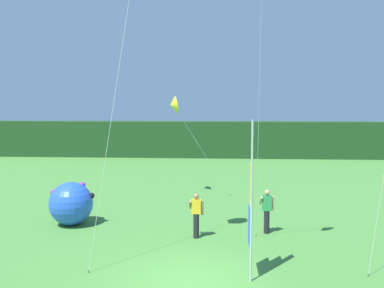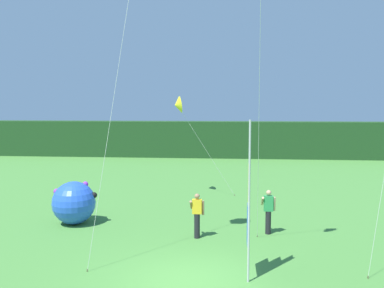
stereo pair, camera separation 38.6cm
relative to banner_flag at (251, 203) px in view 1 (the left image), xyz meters
name	(u,v)px [view 1 (the left image)]	position (x,y,z in m)	size (l,w,h in m)	color
ground_plane	(187,282)	(-1.82, -0.44, -2.23)	(120.00, 120.00, 0.00)	#478438
distant_treeline	(210,139)	(-1.82, 28.25, -0.49)	(80.00, 2.40, 3.49)	#1E421E
banner_flag	(251,203)	(0.00, 0.00, 0.00)	(0.06, 1.03, 4.66)	#B7B7BC
person_near_banner	(267,210)	(0.97, 4.25, -1.30)	(0.55, 0.48, 1.75)	black
person_mid_field	(196,214)	(-1.78, 3.48, -1.31)	(0.55, 0.48, 1.72)	black
inflatable_balloon	(71,204)	(-7.16, 4.87, -1.31)	(1.89, 1.83, 1.83)	blue
kite_yellow_delta_0	(173,105)	(-3.45, 10.81, 2.84)	(3.56, 1.02, 5.56)	brown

